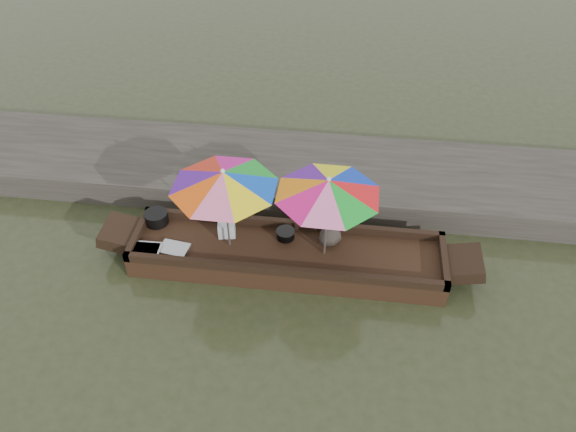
# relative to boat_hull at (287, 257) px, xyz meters

# --- Properties ---
(water) EXTENTS (80.00, 80.00, 0.00)m
(water) POSITION_rel_boat_hull_xyz_m (0.00, 0.00, -0.17)
(water) COLOR #2B321A
(water) RESTS_ON ground
(dock) EXTENTS (22.00, 2.20, 0.50)m
(dock) POSITION_rel_boat_hull_xyz_m (0.00, 2.20, 0.08)
(dock) COLOR #2D2B26
(dock) RESTS_ON ground
(boat_hull) EXTENTS (5.12, 1.20, 0.35)m
(boat_hull) POSITION_rel_boat_hull_xyz_m (0.00, 0.00, 0.00)
(boat_hull) COLOR black
(boat_hull) RESTS_ON water
(cooking_pot) EXTENTS (0.40, 0.40, 0.21)m
(cooking_pot) POSITION_rel_boat_hull_xyz_m (-2.31, 0.38, 0.28)
(cooking_pot) COLOR black
(cooking_pot) RESTS_ON boat_hull
(tray_crayfish) EXTENTS (0.48, 0.34, 0.09)m
(tray_crayfish) POSITION_rel_boat_hull_xyz_m (-2.26, -0.34, 0.22)
(tray_crayfish) COLOR silver
(tray_crayfish) RESTS_ON boat_hull
(tray_scallop) EXTENTS (0.51, 0.39, 0.06)m
(tray_scallop) POSITION_rel_boat_hull_xyz_m (-1.83, -0.24, 0.21)
(tray_scallop) COLOR silver
(tray_scallop) RESTS_ON boat_hull
(charcoal_grill) EXTENTS (0.30, 0.30, 0.14)m
(charcoal_grill) POSITION_rel_boat_hull_xyz_m (-0.07, 0.28, 0.24)
(charcoal_grill) COLOR black
(charcoal_grill) RESTS_ON boat_hull
(supply_bag) EXTENTS (0.31, 0.27, 0.26)m
(supply_bag) POSITION_rel_boat_hull_xyz_m (-1.05, 0.23, 0.30)
(supply_bag) COLOR silver
(supply_bag) RESTS_ON boat_hull
(vendor) EXTENTS (0.63, 0.59, 1.08)m
(vendor) POSITION_rel_boat_hull_xyz_m (0.67, 0.27, 0.72)
(vendor) COLOR #37302A
(vendor) RESTS_ON boat_hull
(umbrella_bow) EXTENTS (2.21, 2.21, 1.55)m
(umbrella_bow) POSITION_rel_boat_hull_xyz_m (-0.96, 0.00, 0.95)
(umbrella_bow) COLOR blue
(umbrella_bow) RESTS_ON boat_hull
(umbrella_stern) EXTENTS (2.14, 2.14, 1.55)m
(umbrella_stern) POSITION_rel_boat_hull_xyz_m (0.61, 0.00, 0.95)
(umbrella_stern) COLOR red
(umbrella_stern) RESTS_ON boat_hull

